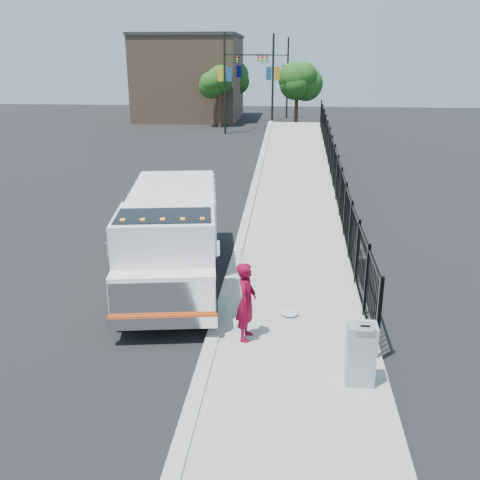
{
  "coord_description": "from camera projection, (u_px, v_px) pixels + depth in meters",
  "views": [
    {
      "loc": [
        1.67,
        -12.12,
        6.15
      ],
      "look_at": [
        0.28,
        2.0,
        1.27
      ],
      "focal_mm": 40.0,
      "sensor_mm": 36.0,
      "label": 1
    }
  ],
  "objects": [
    {
      "name": "tree_2",
      "position": [
        234.0,
        78.0,
        57.48
      ],
      "size": [
        3.12,
        3.12,
        5.56
      ],
      "color": "#382314",
      "rests_on": "ground"
    },
    {
      "name": "light_pole_1",
      "position": [
        269.0,
        79.0,
        45.58
      ],
      "size": [
        3.78,
        0.22,
        8.0
      ],
      "color": "black",
      "rests_on": "ground"
    },
    {
      "name": "ramp",
      "position": [
        300.0,
        179.0,
        28.42
      ],
      "size": [
        3.95,
        24.06,
        3.19
      ],
      "primitive_type": "cube",
      "rotation": [
        0.06,
        0.0,
        0.0
      ],
      "color": "#9E998E",
      "rests_on": "ground"
    },
    {
      "name": "tree_0",
      "position": [
        220.0,
        83.0,
        47.82
      ],
      "size": [
        2.52,
        2.52,
        5.26
      ],
      "color": "#382314",
      "rests_on": "ground"
    },
    {
      "name": "utility_cabinet",
      "position": [
        361.0,
        354.0,
        10.24
      ],
      "size": [
        0.55,
        0.4,
        1.25
      ],
      "primitive_type": "cube",
      "color": "gray",
      "rests_on": "sidewalk"
    },
    {
      "name": "truck",
      "position": [
        172.0,
        232.0,
        15.04
      ],
      "size": [
        3.61,
        7.98,
        2.63
      ],
      "rotation": [
        0.0,
        0.0,
        0.16
      ],
      "color": "black",
      "rests_on": "ground"
    },
    {
      "name": "light_pole_2",
      "position": [
        239.0,
        76.0,
        52.25
      ],
      "size": [
        3.77,
        0.22,
        8.0
      ],
      "color": "black",
      "rests_on": "ground"
    },
    {
      "name": "light_pole_3",
      "position": [
        285.0,
        75.0,
        54.94
      ],
      "size": [
        3.78,
        0.22,
        8.0
      ],
      "color": "black",
      "rests_on": "ground"
    },
    {
      "name": "light_pole_0",
      "position": [
        228.0,
        80.0,
        43.57
      ],
      "size": [
        3.77,
        0.22,
        8.0
      ],
      "color": "black",
      "rests_on": "ground"
    },
    {
      "name": "debris",
      "position": [
        290.0,
        313.0,
        13.15
      ],
      "size": [
        0.44,
        0.44,
        0.11
      ],
      "primitive_type": "ellipsoid",
      "color": "silver",
      "rests_on": "sidewalk"
    },
    {
      "name": "iron_fence",
      "position": [
        333.0,
        179.0,
        24.23
      ],
      "size": [
        0.1,
        28.0,
        1.8
      ],
      "primitive_type": "cube",
      "color": "black",
      "rests_on": "ground"
    },
    {
      "name": "worker",
      "position": [
        246.0,
        301.0,
        11.8
      ],
      "size": [
        0.51,
        0.71,
        1.81
      ],
      "primitive_type": "imported",
      "rotation": [
        0.0,
        0.0,
        1.45
      ],
      "color": "maroon",
      "rests_on": "sidewalk"
    },
    {
      "name": "building",
      "position": [
        190.0,
        79.0,
        54.5
      ],
      "size": [
        10.0,
        10.0,
        8.0
      ],
      "primitive_type": "cube",
      "color": "#8C664C",
      "rests_on": "ground"
    },
    {
      "name": "ground",
      "position": [
        221.0,
        312.0,
        13.56
      ],
      "size": [
        120.0,
        120.0,
        0.0
      ],
      "primitive_type": "plane",
      "color": "black",
      "rests_on": "ground"
    },
    {
      "name": "tree_1",
      "position": [
        297.0,
        83.0,
        47.9
      ],
      "size": [
        2.81,
        2.81,
        5.4
      ],
      "color": "#382314",
      "rests_on": "ground"
    },
    {
      "name": "arrow_sign",
      "position": [
        365.0,
        326.0,
        9.79
      ],
      "size": [
        0.35,
        0.04,
        0.22
      ],
      "primitive_type": "cube",
      "color": "white",
      "rests_on": "utility_cabinet"
    },
    {
      "name": "curb",
      "position": [
        209.0,
        350.0,
        11.65
      ],
      "size": [
        0.3,
        12.0,
        0.16
      ],
      "primitive_type": "cube",
      "color": "#ADAAA3",
      "rests_on": "ground"
    },
    {
      "name": "sidewalk",
      "position": [
        298.0,
        356.0,
        11.48
      ],
      "size": [
        3.55,
        12.0,
        0.12
      ],
      "primitive_type": "cube",
      "color": "#9E998E",
      "rests_on": "ground"
    }
  ]
}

